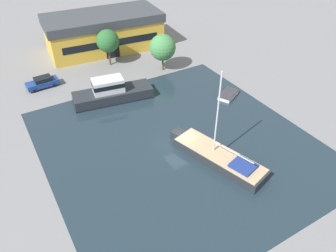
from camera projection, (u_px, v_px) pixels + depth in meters
ground_plane at (178, 143)px, 37.34m from camera, size 440.00×440.00×0.00m
water_canal at (178, 143)px, 37.33m from camera, size 28.64×30.52×0.01m
warehouse_building at (104, 31)px, 57.13m from camera, size 20.43×11.06×6.16m
quay_tree_near_building at (108, 41)px, 51.17m from camera, size 3.57×3.57×5.84m
quay_tree_by_water at (163, 48)px, 49.87m from camera, size 4.04×4.04×5.77m
parked_car at (43, 82)px, 47.16m from camera, size 4.60×2.07×1.58m
sailboat_moored at (218, 156)px, 34.60m from camera, size 5.78×11.85×10.41m
motor_cruiser at (112, 92)px, 44.21m from camera, size 11.08×5.00×3.25m
small_dinghy at (228, 95)px, 45.34m from camera, size 3.82×3.13×0.60m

